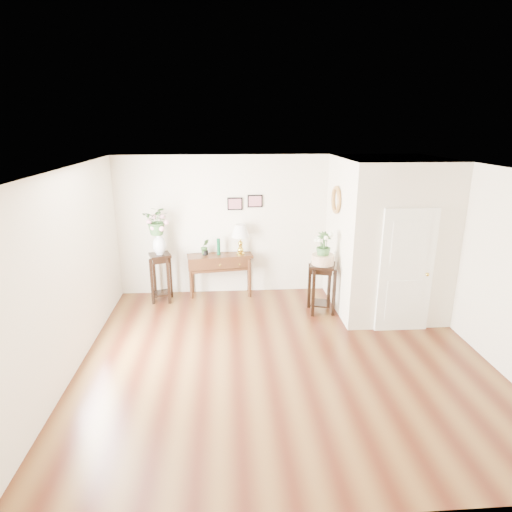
{
  "coord_description": "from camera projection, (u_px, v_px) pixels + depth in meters",
  "views": [
    {
      "loc": [
        -0.82,
        -5.65,
        3.37
      ],
      "look_at": [
        -0.33,
        1.3,
        1.21
      ],
      "focal_mm": 30.0,
      "sensor_mm": 36.0,
      "label": 1
    }
  ],
  "objects": [
    {
      "name": "green_vase",
      "position": [
        219.0,
        246.0,
        8.5
      ],
      "size": [
        0.09,
        0.09,
        0.33
      ],
      "primitive_type": "cylinder",
      "rotation": [
        0.0,
        0.0,
        -0.3
      ],
      "color": "#083F22",
      "rests_on": "console_table"
    },
    {
      "name": "plant_stand_a",
      "position": [
        161.0,
        278.0,
        8.37
      ],
      "size": [
        0.48,
        0.48,
        0.97
      ],
      "primitive_type": "cube",
      "rotation": [
        0.0,
        0.0,
        0.33
      ],
      "color": "black",
      "rests_on": "floor"
    },
    {
      "name": "art_print_right",
      "position": [
        255.0,
        201.0,
        8.46
      ],
      "size": [
        0.3,
        0.02,
        0.25
      ],
      "primitive_type": "cube",
      "color": "black",
      "rests_on": "wall_back"
    },
    {
      "name": "wall_right",
      "position": [
        490.0,
        265.0,
        6.22
      ],
      "size": [
        0.02,
        5.5,
        2.8
      ],
      "primitive_type": "cube",
      "color": "beige",
      "rests_on": "ground"
    },
    {
      "name": "porcelain_vase",
      "position": [
        159.0,
        243.0,
        8.16
      ],
      "size": [
        0.25,
        0.25,
        0.43
      ],
      "primitive_type": null,
      "rotation": [
        0.0,
        0.0,
        0.01
      ],
      "color": "silver",
      "rests_on": "plant_stand_a"
    },
    {
      "name": "ceramic_bowl",
      "position": [
        323.0,
        260.0,
        7.72
      ],
      "size": [
        0.53,
        0.53,
        0.18
      ],
      "primitive_type": "cylinder",
      "rotation": [
        0.0,
        0.0,
        0.42
      ],
      "color": "beige",
      "rests_on": "plant_stand_b"
    },
    {
      "name": "potted_plant",
      "position": [
        205.0,
        247.0,
        8.48
      ],
      "size": [
        0.21,
        0.18,
        0.31
      ],
      "primitive_type": "imported",
      "rotation": [
        0.0,
        0.0,
        0.32
      ],
      "color": "#335D2C",
      "rests_on": "console_table"
    },
    {
      "name": "console_table",
      "position": [
        220.0,
        275.0,
        8.68
      ],
      "size": [
        1.34,
        0.6,
        0.86
      ],
      "primitive_type": "cube",
      "rotation": [
        0.0,
        0.0,
        0.14
      ],
      "color": "black",
      "rests_on": "floor"
    },
    {
      "name": "narcissus",
      "position": [
        324.0,
        245.0,
        7.64
      ],
      "size": [
        0.29,
        0.29,
        0.47
      ],
      "primitive_type": "imported",
      "rotation": [
        0.0,
        0.0,
        0.1
      ],
      "color": "#335D2C",
      "rests_on": "ceramic_bowl"
    },
    {
      "name": "plant_stand_b",
      "position": [
        321.0,
        288.0,
        7.88
      ],
      "size": [
        0.55,
        0.55,
        0.93
      ],
      "primitive_type": "cube",
      "rotation": [
        0.0,
        0.0,
        -0.29
      ],
      "color": "black",
      "rests_on": "floor"
    },
    {
      "name": "wall_left",
      "position": [
        68.0,
        275.0,
        5.82
      ],
      "size": [
        0.02,
        5.5,
        2.8
      ],
      "primitive_type": "cube",
      "color": "beige",
      "rests_on": "ground"
    },
    {
      "name": "art_print_left",
      "position": [
        235.0,
        204.0,
        8.44
      ],
      "size": [
        0.3,
        0.02,
        0.25
      ],
      "primitive_type": "cube",
      "color": "black",
      "rests_on": "wall_back"
    },
    {
      "name": "wall_back",
      "position": [
        267.0,
        225.0,
        8.64
      ],
      "size": [
        6.0,
        0.02,
        2.8
      ],
      "primitive_type": "cube",
      "color": "beige",
      "rests_on": "ground"
    },
    {
      "name": "ceiling",
      "position": [
        288.0,
        169.0,
        5.6
      ],
      "size": [
        6.0,
        5.5,
        0.02
      ],
      "primitive_type": "cube",
      "color": "white",
      "rests_on": "ground"
    },
    {
      "name": "wall_front",
      "position": [
        333.0,
        382.0,
        3.4
      ],
      "size": [
        6.0,
        0.02,
        2.8
      ],
      "primitive_type": "cube",
      "color": "beige",
      "rests_on": "ground"
    },
    {
      "name": "floor",
      "position": [
        284.0,
        357.0,
        6.43
      ],
      "size": [
        6.0,
        5.5,
        0.02
      ],
      "primitive_type": "cube",
      "color": "brown",
      "rests_on": "ground"
    },
    {
      "name": "partition",
      "position": [
        386.0,
        235.0,
        7.85
      ],
      "size": [
        1.8,
        1.95,
        2.8
      ],
      "primitive_type": "cube",
      "color": "beige",
      "rests_on": "floor"
    },
    {
      "name": "wall_ornament",
      "position": [
        336.0,
        200.0,
        7.71
      ],
      "size": [
        0.07,
        0.51,
        0.51
      ],
      "primitive_type": "torus",
      "rotation": [
        0.0,
        1.57,
        0.0
      ],
      "color": "#A57135",
      "rests_on": "partition"
    },
    {
      "name": "lily_arrangement",
      "position": [
        157.0,
        220.0,
        8.02
      ],
      "size": [
        0.59,
        0.54,
        0.55
      ],
      "primitive_type": "imported",
      "rotation": [
        0.0,
        0.0,
        -0.25
      ],
      "color": "#335D2C",
      "rests_on": "porcelain_vase"
    },
    {
      "name": "door",
      "position": [
        406.0,
        271.0,
        7.0
      ],
      "size": [
        0.9,
        0.05,
        2.1
      ],
      "primitive_type": "cube",
      "color": "white",
      "rests_on": "floor"
    },
    {
      "name": "table_lamp",
      "position": [
        240.0,
        237.0,
        8.47
      ],
      "size": [
        0.38,
        0.38,
        0.62
      ],
      "primitive_type": "cube",
      "rotation": [
        0.0,
        0.0,
        -0.09
      ],
      "color": "gold",
      "rests_on": "console_table"
    }
  ]
}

